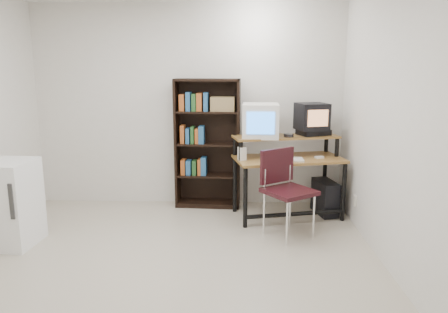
{
  "coord_description": "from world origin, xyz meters",
  "views": [
    {
      "loc": [
        0.6,
        -3.69,
        1.84
      ],
      "look_at": [
        0.48,
        1.1,
        0.82
      ],
      "focal_mm": 35.0,
      "sensor_mm": 36.0,
      "label": 1
    }
  ],
  "objects_px": {
    "pc_tower": "(325,197)",
    "school_chair": "(285,183)",
    "crt_monitor": "(260,121)",
    "mini_fridge": "(8,203)",
    "bookshelf": "(208,142)",
    "crt_tv": "(312,117)",
    "computer_desk": "(288,160)"
  },
  "relations": [
    {
      "from": "school_chair",
      "to": "bookshelf",
      "type": "bearing_deg",
      "value": 97.75
    },
    {
      "from": "crt_monitor",
      "to": "mini_fridge",
      "type": "distance_m",
      "value": 2.91
    },
    {
      "from": "computer_desk",
      "to": "pc_tower",
      "type": "bearing_deg",
      "value": -3.14
    },
    {
      "from": "pc_tower",
      "to": "mini_fridge",
      "type": "bearing_deg",
      "value": -175.5
    },
    {
      "from": "computer_desk",
      "to": "bookshelf",
      "type": "distance_m",
      "value": 1.08
    },
    {
      "from": "crt_monitor",
      "to": "school_chair",
      "type": "distance_m",
      "value": 0.91
    },
    {
      "from": "computer_desk",
      "to": "school_chair",
      "type": "xyz_separation_m",
      "value": [
        -0.1,
        -0.6,
        -0.12
      ]
    },
    {
      "from": "school_chair",
      "to": "bookshelf",
      "type": "relative_size",
      "value": 0.56
    },
    {
      "from": "crt_tv",
      "to": "crt_monitor",
      "type": "bearing_deg",
      "value": 174.37
    },
    {
      "from": "crt_monitor",
      "to": "crt_tv",
      "type": "xyz_separation_m",
      "value": [
        0.63,
        0.11,
        0.04
      ]
    },
    {
      "from": "crt_monitor",
      "to": "school_chair",
      "type": "height_order",
      "value": "crt_monitor"
    },
    {
      "from": "computer_desk",
      "to": "crt_monitor",
      "type": "height_order",
      "value": "crt_monitor"
    },
    {
      "from": "pc_tower",
      "to": "mini_fridge",
      "type": "relative_size",
      "value": 0.51
    },
    {
      "from": "crt_tv",
      "to": "computer_desk",
      "type": "bearing_deg",
      "value": -167.39
    },
    {
      "from": "pc_tower",
      "to": "school_chair",
      "type": "height_order",
      "value": "school_chair"
    },
    {
      "from": "computer_desk",
      "to": "bookshelf",
      "type": "height_order",
      "value": "bookshelf"
    },
    {
      "from": "computer_desk",
      "to": "mini_fridge",
      "type": "relative_size",
      "value": 1.57
    },
    {
      "from": "crt_tv",
      "to": "school_chair",
      "type": "height_order",
      "value": "crt_tv"
    },
    {
      "from": "school_chair",
      "to": "mini_fridge",
      "type": "height_order",
      "value": "school_chair"
    },
    {
      "from": "crt_tv",
      "to": "school_chair",
      "type": "bearing_deg",
      "value": -133.05
    },
    {
      "from": "pc_tower",
      "to": "school_chair",
      "type": "bearing_deg",
      "value": -143.4
    },
    {
      "from": "bookshelf",
      "to": "computer_desk",
      "type": "bearing_deg",
      "value": -16.99
    },
    {
      "from": "computer_desk",
      "to": "mini_fridge",
      "type": "bearing_deg",
      "value": -174.43
    },
    {
      "from": "mini_fridge",
      "to": "bookshelf",
      "type": "bearing_deg",
      "value": 38.61
    },
    {
      "from": "crt_monitor",
      "to": "bookshelf",
      "type": "relative_size",
      "value": 0.27
    },
    {
      "from": "bookshelf",
      "to": "mini_fridge",
      "type": "bearing_deg",
      "value": -142.29
    },
    {
      "from": "computer_desk",
      "to": "crt_tv",
      "type": "distance_m",
      "value": 0.61
    },
    {
      "from": "pc_tower",
      "to": "crt_tv",
      "type": "bearing_deg",
      "value": 146.45
    },
    {
      "from": "school_chair",
      "to": "bookshelf",
      "type": "xyz_separation_m",
      "value": [
        -0.89,
        0.97,
        0.28
      ]
    },
    {
      "from": "crt_monitor",
      "to": "pc_tower",
      "type": "relative_size",
      "value": 1.01
    },
    {
      "from": "crt_monitor",
      "to": "bookshelf",
      "type": "bearing_deg",
      "value": 156.22
    },
    {
      "from": "crt_tv",
      "to": "mini_fridge",
      "type": "relative_size",
      "value": 0.47
    }
  ]
}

